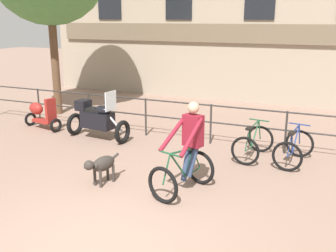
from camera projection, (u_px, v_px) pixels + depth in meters
name	position (u px, v px, depth m)	size (l,w,h in m)	color
ground_plane	(99.00, 246.00, 5.66)	(60.00, 60.00, 0.00)	#8E7060
canal_railing	(211.00, 117.00, 10.06)	(15.05, 0.05, 1.05)	#2D2B28
cyclist_with_bike	(187.00, 152.00, 7.28)	(0.99, 1.32, 1.70)	black
dog	(101.00, 165.00, 7.63)	(0.37, 0.93, 0.60)	#332D28
parked_motorcycle	(97.00, 119.00, 10.50)	(1.79, 0.78, 1.35)	black
parked_bicycle_near_lamp	(253.00, 144.00, 9.10)	(0.79, 1.18, 0.86)	black
parked_bicycle_mid_left	(294.00, 149.00, 8.74)	(0.81, 1.19, 0.86)	black
parked_scooter	(41.00, 113.00, 11.52)	(1.34, 0.67, 0.96)	black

